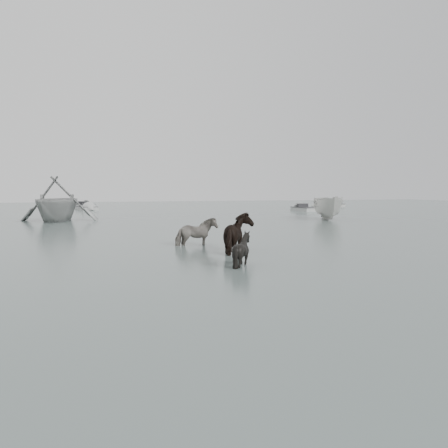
% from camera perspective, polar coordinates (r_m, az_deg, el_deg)
% --- Properties ---
extents(ground, '(140.00, 140.00, 0.00)m').
position_cam_1_polar(ground, '(13.68, -2.61, -4.61)').
color(ground, '#495753').
rests_on(ground, ground).
extents(pony_pinto, '(1.71, 0.97, 1.36)m').
position_cam_1_polar(pony_pinto, '(16.99, -3.68, -0.52)').
color(pony_pinto, black).
rests_on(pony_pinto, ground).
extents(pony_dark, '(1.58, 1.81, 1.72)m').
position_cam_1_polar(pony_dark, '(15.18, 2.17, -0.44)').
color(pony_dark, black).
rests_on(pony_dark, ground).
extents(pony_black, '(1.25, 1.16, 1.20)m').
position_cam_1_polar(pony_black, '(12.51, 2.36, -2.69)').
color(pony_black, black).
rests_on(pony_black, ground).
extents(rowboat_trail, '(6.70, 7.30, 3.25)m').
position_cam_1_polar(rowboat_trail, '(32.49, -20.94, 3.23)').
color(rowboat_trail, '#9C9E9C').
rests_on(rowboat_trail, ground).
extents(boat_small, '(3.43, 5.15, 1.86)m').
position_cam_1_polar(boat_small, '(32.75, 13.42, 2.19)').
color(boat_small, beige).
rests_on(boat_small, ground).
extents(skiff_port, '(1.63, 4.92, 0.75)m').
position_cam_1_polar(skiff_port, '(46.14, 10.56, 2.17)').
color(skiff_port, '#AAACAA').
rests_on(skiff_port, ground).
extents(skiff_mid, '(2.68, 5.93, 0.75)m').
position_cam_1_polar(skiff_mid, '(49.94, -17.53, 2.21)').
color(skiff_mid, '#A7AAA7').
rests_on(skiff_mid, ground).
extents(skiff_star, '(5.21, 3.38, 0.75)m').
position_cam_1_polar(skiff_star, '(58.48, 13.69, 2.58)').
color(skiff_star, silver).
rests_on(skiff_star, ground).
extents(skiff_far, '(5.37, 5.01, 0.75)m').
position_cam_1_polar(skiff_far, '(56.93, -18.48, 2.43)').
color(skiff_far, '#959895').
rests_on(skiff_far, ground).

